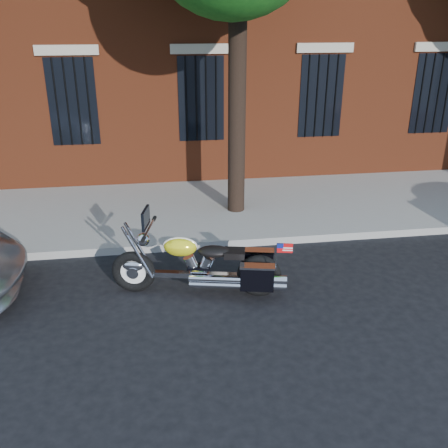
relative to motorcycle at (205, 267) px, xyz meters
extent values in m
plane|color=black|center=(0.54, 0.31, -0.47)|extent=(120.00, 120.00, 0.00)
cube|color=gray|center=(0.54, 1.69, -0.40)|extent=(40.00, 0.16, 0.15)
cube|color=gray|center=(0.54, 3.57, -0.40)|extent=(40.00, 3.60, 0.15)
cube|color=black|center=(0.54, 5.42, 1.73)|extent=(1.10, 0.14, 2.00)
cube|color=#B2A893|center=(0.54, 5.39, 2.88)|extent=(1.40, 0.20, 0.22)
cylinder|color=black|center=(0.54, 5.34, 1.73)|extent=(0.04, 0.04, 2.00)
cylinder|color=black|center=(1.04, 3.21, 2.03)|extent=(0.36, 0.36, 5.00)
torus|color=black|center=(-1.10, 0.25, -0.12)|extent=(0.71, 0.30, 0.69)
torus|color=black|center=(0.82, -0.18, -0.12)|extent=(0.71, 0.30, 0.69)
cylinder|color=white|center=(-1.10, 0.25, -0.12)|extent=(0.52, 0.17, 0.52)
cylinder|color=white|center=(0.82, -0.18, -0.12)|extent=(0.52, 0.17, 0.52)
ellipsoid|color=white|center=(-1.10, 0.25, -0.02)|extent=(0.38, 0.21, 0.20)
ellipsoid|color=yellow|center=(0.82, -0.18, 0.00)|extent=(0.39, 0.22, 0.20)
cube|color=white|center=(-0.14, 0.04, -0.14)|extent=(1.54, 0.43, 0.08)
cylinder|color=white|center=(-0.09, 0.02, -0.16)|extent=(0.36, 0.25, 0.33)
cylinder|color=white|center=(0.38, -0.27, -0.15)|extent=(1.28, 0.37, 0.09)
ellipsoid|color=yellow|center=(-0.36, 0.08, 0.33)|extent=(0.56, 0.40, 0.30)
ellipsoid|color=black|center=(0.15, -0.03, 0.27)|extent=(0.55, 0.40, 0.16)
cube|color=black|center=(0.85, 0.09, -0.01)|extent=(0.52, 0.27, 0.39)
cube|color=black|center=(0.74, -0.43, -0.01)|extent=(0.52, 0.27, 0.39)
cylinder|color=white|center=(-0.81, 0.18, 0.62)|extent=(0.21, 0.80, 0.04)
sphere|color=white|center=(-0.91, 0.21, 0.44)|extent=(0.25, 0.25, 0.21)
cube|color=black|center=(-0.85, 0.19, 0.79)|extent=(0.13, 0.41, 0.29)
cube|color=red|center=(1.10, -0.55, 0.51)|extent=(0.23, 0.06, 0.14)
camera|label=1|loc=(-0.71, -6.80, 3.57)|focal=40.00mm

